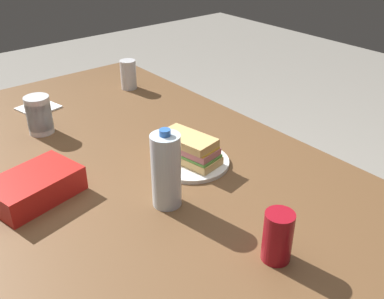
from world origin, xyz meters
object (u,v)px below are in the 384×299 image
at_px(sandwich, 191,149).
at_px(plastic_cup_stack, 39,115).
at_px(paper_plate, 192,162).
at_px(soda_can_silver, 128,75).
at_px(soda_can_red, 278,237).
at_px(chip_bag, 35,186).
at_px(dining_table, 141,188).
at_px(water_bottle_tall, 166,170).

distance_m(sandwich, plastic_cup_stack, 0.56).
distance_m(paper_plate, soda_can_silver, 0.68).
xyz_separation_m(sandwich, soda_can_silver, (0.65, -0.19, 0.01)).
distance_m(paper_plate, soda_can_red, 0.45).
relative_size(soda_can_red, chip_bag, 0.53).
relative_size(dining_table, soda_can_red, 14.71).
bearing_deg(paper_plate, water_bottle_tall, 122.86).
height_order(dining_table, plastic_cup_stack, plastic_cup_stack).
bearing_deg(paper_plate, chip_bag, 73.52).
relative_size(soda_can_red, soda_can_silver, 1.00).
height_order(dining_table, paper_plate, paper_plate).
distance_m(soda_can_red, water_bottle_tall, 0.33).
relative_size(paper_plate, water_bottle_tall, 1.04).
bearing_deg(soda_can_red, paper_plate, -14.53).
height_order(dining_table, sandwich, sandwich).
height_order(dining_table, chip_bag, chip_bag).
distance_m(water_bottle_tall, soda_can_silver, 0.85).
bearing_deg(soda_can_silver, sandwich, 163.75).
xyz_separation_m(sandwich, plastic_cup_stack, (0.49, 0.27, 0.01)).
bearing_deg(sandwich, dining_table, 57.04).
relative_size(water_bottle_tall, plastic_cup_stack, 1.66).
relative_size(dining_table, water_bottle_tall, 8.25).
distance_m(sandwich, soda_can_silver, 0.68).
bearing_deg(plastic_cup_stack, soda_can_silver, -70.21).
bearing_deg(soda_can_silver, dining_table, 150.73).
bearing_deg(dining_table, chip_bag, 82.16).
distance_m(paper_plate, sandwich, 0.05).
height_order(paper_plate, plastic_cup_stack, plastic_cup_stack).
bearing_deg(chip_bag, water_bottle_tall, 123.82).
bearing_deg(soda_can_red, soda_can_silver, -15.40).
relative_size(dining_table, plastic_cup_stack, 13.70).
relative_size(plastic_cup_stack, soda_can_silver, 1.07).
xyz_separation_m(paper_plate, soda_can_silver, (0.66, -0.19, 0.05)).
relative_size(paper_plate, soda_can_silver, 1.85).
bearing_deg(plastic_cup_stack, sandwich, -151.48).
bearing_deg(plastic_cup_stack, soda_can_red, -170.42).
height_order(sandwich, soda_can_red, soda_can_red).
relative_size(paper_plate, plastic_cup_stack, 1.72).
relative_size(sandwich, chip_bag, 0.85).
height_order(chip_bag, soda_can_silver, soda_can_silver).
xyz_separation_m(dining_table, sandwich, (-0.08, -0.13, 0.13)).
xyz_separation_m(sandwich, soda_can_red, (-0.44, 0.11, 0.01)).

